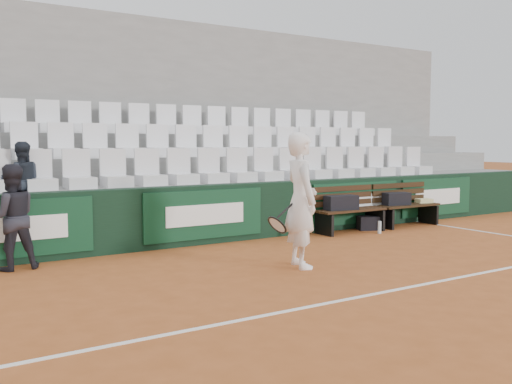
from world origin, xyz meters
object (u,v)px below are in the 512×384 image
at_px(sports_bag_right, 397,199).
at_px(tennis_player, 301,200).
at_px(bench_left, 350,221).
at_px(sports_bag_left, 341,203).
at_px(sports_bag_ground, 369,223).
at_px(ball_kid, 11,217).
at_px(bench_right, 407,215).
at_px(spectator_c, 20,151).
at_px(water_bottle_near, 302,232).
at_px(water_bottle_far, 380,227).

bearing_deg(sports_bag_right, tennis_player, -153.42).
distance_m(bench_left, sports_bag_left, 0.43).
bearing_deg(bench_left, sports_bag_ground, 2.52).
bearing_deg(sports_bag_ground, ball_kid, -179.98).
distance_m(bench_left, sports_bag_right, 1.31).
distance_m(sports_bag_right, ball_kid, 7.34).
bearing_deg(sports_bag_left, bench_right, -0.50).
distance_m(bench_left, spectator_c, 6.00).
relative_size(bench_right, water_bottle_near, 6.45).
bearing_deg(sports_bag_right, bench_left, -178.93).
relative_size(tennis_player, spectator_c, 1.57).
bearing_deg(bench_left, bench_right, -0.50).
bearing_deg(sports_bag_ground, bench_right, -2.02).
bearing_deg(ball_kid, bench_left, 177.57).
distance_m(bench_left, tennis_player, 3.37).
distance_m(bench_right, sports_bag_ground, 1.03).
height_order(tennis_player, ball_kid, tennis_player).
relative_size(sports_bag_ground, tennis_player, 0.24).
bearing_deg(bench_right, ball_kid, 179.75).
xyz_separation_m(water_bottle_near, ball_kid, (-4.84, 0.10, 0.60)).
bearing_deg(water_bottle_far, sports_bag_right, 26.02).
distance_m(bench_right, sports_bag_left, 1.81).
bearing_deg(water_bottle_near, water_bottle_far, -12.00).
bearing_deg(spectator_c, sports_bag_right, 179.99).
height_order(water_bottle_near, tennis_player, tennis_player).
relative_size(water_bottle_near, tennis_player, 0.12).
bearing_deg(water_bottle_near, bench_right, 1.36).
relative_size(sports_bag_right, sports_bag_ground, 1.22).
distance_m(tennis_player, spectator_c, 4.29).
height_order(sports_bag_right, water_bottle_far, sports_bag_right).
relative_size(bench_left, spectator_c, 1.26).
bearing_deg(water_bottle_far, sports_bag_left, 144.91).
bearing_deg(water_bottle_far, sports_bag_ground, 70.56).
xyz_separation_m(sports_bag_ground, tennis_player, (-3.18, -1.96, 0.80)).
distance_m(sports_bag_ground, water_bottle_near, 1.75).
distance_m(bench_right, tennis_player, 4.68).
bearing_deg(sports_bag_right, sports_bag_left, -179.19).
xyz_separation_m(bench_right, sports_bag_ground, (-1.02, 0.04, -0.09)).
bearing_deg(spectator_c, bench_right, 179.98).
height_order(bench_left, water_bottle_near, bench_left).
height_order(bench_left, water_bottle_far, bench_left).
height_order(bench_right, tennis_player, tennis_player).
relative_size(bench_left, bench_right, 1.00).
bearing_deg(bench_left, sports_bag_left, 179.44).
relative_size(bench_right, ball_kid, 1.04).
relative_size(water_bottle_near, spectator_c, 0.19).
distance_m(water_bottle_far, spectator_c, 6.44).
xyz_separation_m(sports_bag_left, water_bottle_far, (0.60, -0.42, -0.47)).
height_order(sports_bag_right, water_bottle_near, sports_bag_right).
height_order(bench_left, sports_bag_ground, bench_left).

